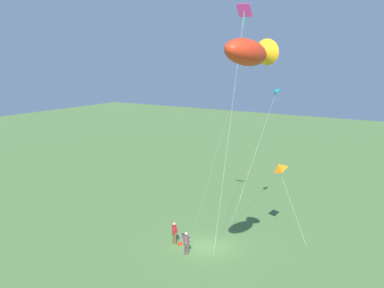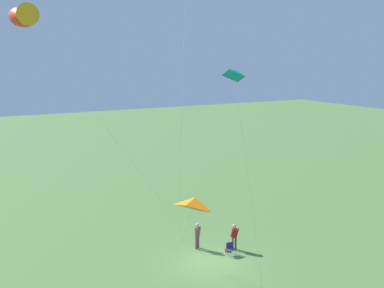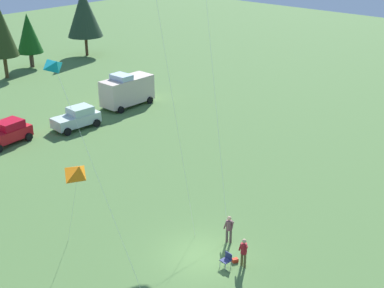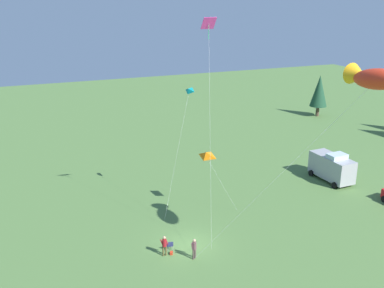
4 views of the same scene
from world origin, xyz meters
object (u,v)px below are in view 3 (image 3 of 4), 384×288
(backpack_on_grass, at_px, (235,260))
(van_camper_beige, at_px, (127,90))
(kite_delta_teal, at_px, (58,67))
(person_kite_flyer, at_px, (229,227))
(car_silver_compact, at_px, (77,118))
(person_spectator, at_px, (244,251))
(car_red_sedan, at_px, (7,133))
(folding_chair, at_px, (227,259))
(kite_delta_orange, at_px, (80,171))

(backpack_on_grass, height_order, van_camper_beige, van_camper_beige)
(kite_delta_teal, bearing_deg, person_kite_flyer, -18.90)
(backpack_on_grass, xyz_separation_m, car_silver_compact, (6.74, 22.78, 0.84))
(person_kite_flyer, relative_size, backpack_on_grass, 5.44)
(person_spectator, xyz_separation_m, kite_delta_teal, (-7.12, 4.91, 10.60))
(car_red_sedan, height_order, van_camper_beige, van_camper_beige)
(car_red_sedan, bearing_deg, person_kite_flyer, -95.08)
(folding_chair, distance_m, kite_delta_teal, 13.59)
(folding_chair, xyz_separation_m, backpack_on_grass, (0.61, -0.10, -0.38))
(person_spectator, distance_m, car_red_sedan, 24.81)
(car_red_sedan, bearing_deg, kite_delta_teal, -118.10)
(person_kite_flyer, bearing_deg, kite_delta_orange, -57.33)
(person_spectator, bearing_deg, folding_chair, -42.69)
(person_spectator, bearing_deg, backpack_on_grass, -86.73)
(car_red_sedan, height_order, kite_delta_orange, kite_delta_orange)
(folding_chair, bearing_deg, backpack_on_grass, 177.20)
(car_red_sedan, bearing_deg, backpack_on_grass, -98.21)
(kite_delta_teal, relative_size, kite_delta_orange, 1.91)
(backpack_on_grass, height_order, kite_delta_teal, kite_delta_teal)
(folding_chair, xyz_separation_m, car_silver_compact, (7.35, 22.68, 0.46))
(kite_delta_orange, bearing_deg, person_kite_flyer, -30.22)
(van_camper_beige, distance_m, kite_delta_orange, 27.14)
(person_spectator, bearing_deg, car_red_sedan, -85.16)
(backpack_on_grass, bearing_deg, kite_delta_teal, 148.76)
(backpack_on_grass, relative_size, kite_delta_teal, 0.03)
(person_kite_flyer, xyz_separation_m, car_silver_compact, (5.45, 21.33, -0.07))
(car_silver_compact, relative_size, kite_delta_teal, 0.36)
(kite_delta_teal, bearing_deg, kite_delta_orange, 39.24)
(folding_chair, relative_size, kite_delta_orange, 0.13)
(kite_delta_teal, distance_m, kite_delta_orange, 6.08)
(person_kite_flyer, distance_m, person_spectator, 2.41)
(van_camper_beige, height_order, kite_delta_orange, kite_delta_orange)
(person_kite_flyer, xyz_separation_m, car_red_sedan, (-0.60, 22.79, -0.07))
(backpack_on_grass, xyz_separation_m, car_red_sedan, (0.68, 24.24, 0.84))
(person_spectator, xyz_separation_m, car_silver_compact, (6.77, 23.35, -0.07))
(person_kite_flyer, relative_size, folding_chair, 2.12)
(person_spectator, height_order, kite_delta_teal, kite_delta_teal)
(car_silver_compact, xyz_separation_m, kite_delta_teal, (-13.89, -18.44, 10.67))
(backpack_on_grass, height_order, car_red_sedan, car_red_sedan)
(backpack_on_grass, relative_size, kite_delta_orange, 0.05)
(car_red_sedan, distance_m, kite_delta_orange, 20.37)
(person_kite_flyer, xyz_separation_m, person_spectator, (-1.32, -2.02, 0.00))
(van_camper_beige, bearing_deg, kite_delta_teal, 43.44)
(car_silver_compact, distance_m, van_camper_beige, 7.16)
(person_spectator, distance_m, van_camper_beige, 28.14)
(car_silver_compact, relative_size, kite_delta_orange, 0.69)
(person_spectator, height_order, kite_delta_orange, kite_delta_orange)
(backpack_on_grass, bearing_deg, person_spectator, -93.22)
(kite_delta_orange, bearing_deg, car_red_sedan, 71.15)
(person_kite_flyer, distance_m, kite_delta_teal, 13.85)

